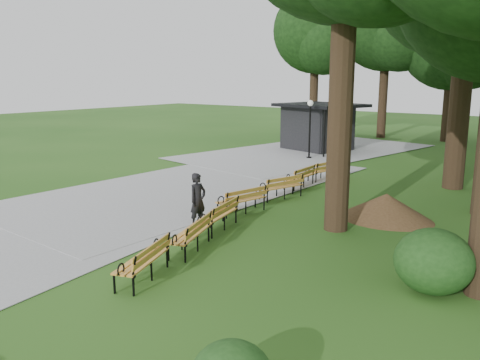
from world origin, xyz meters
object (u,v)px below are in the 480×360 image
Objects in this scene: kiosk at (317,127)px; bench_1 at (189,234)px; bench_4 at (281,187)px; bench_5 at (299,177)px; person at (198,200)px; bench_6 at (325,170)px; dirt_mound at (386,206)px; bench_3 at (241,200)px; bench_2 at (218,215)px; bench_0 at (142,261)px; lamp_post at (310,117)px.

kiosk is 19.11m from bench_1.
bench_4 and bench_5 have the same top height.
person is 0.86× the size of bench_6.
bench_5 is (4.54, -9.92, -0.98)m from kiosk.
dirt_mound is 4.62m from bench_3.
bench_1 is at bearing 8.19° from bench_5.
bench_3 is at bearing -177.39° from bench_2.
bench_0 is at bearing 21.75° from bench_6.
bench_0 is at bearing 8.52° from bench_5.
kiosk reaches higher than bench_0.
bench_5 is at bearing 6.83° from person.
person reaches higher than bench_4.
bench_0 is 1.00× the size of bench_1.
bench_1 and bench_6 have the same top height.
bench_3 is at bearing 17.28° from bench_4.
kiosk is 2.38× the size of bench_5.
bench_2 is 8.35m from bench_6.
kiosk reaches higher than bench_4.
lamp_post is 6.04m from bench_6.
kiosk is 2.38× the size of bench_6.
bench_5 and bench_6 have the same top height.
bench_0 is 1.00× the size of bench_2.
bench_4 is at bearing 175.71° from dirt_mound.
lamp_post is at bearing 19.19° from person.
bench_2 is 1.00× the size of bench_5.
bench_1 and bench_4 have the same top height.
bench_2 is at bearing 6.13° from bench_5.
bench_4 is at bearing 170.25° from bench_1.
bench_1 is at bearing -56.71° from kiosk.
bench_2 and bench_6 have the same top height.
bench_1 is 1.93m from bench_2.
bench_2 is 4.40m from bench_4.
bench_1 is 1.00× the size of bench_4.
kiosk is 15.24m from bench_3.
person is 17.12m from kiosk.
bench_6 is (0.14, 1.98, 0.00)m from bench_5.
bench_6 is at bearing 167.49° from bench_1.
lamp_post is 1.68× the size of bench_1.
bench_1 is 8.31m from bench_5.
bench_1 is (6.08, -18.09, -0.98)m from kiosk.
bench_5 is (-4.50, 2.28, 0.03)m from dirt_mound.
bench_3 is (-0.54, 1.88, 0.00)m from bench_2.
dirt_mound is (7.74, -8.92, -1.88)m from lamp_post.
bench_3 is 1.00× the size of bench_6.
bench_2 is at bearing -131.23° from dirt_mound.
lamp_post is at bearing 176.64° from bench_0.
bench_3 is (-1.12, 3.72, 0.00)m from bench_1.
lamp_post reaches higher than bench_6.
dirt_mound is at bearing -38.74° from kiosk.
bench_4 is (-1.16, 6.20, 0.00)m from bench_1.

